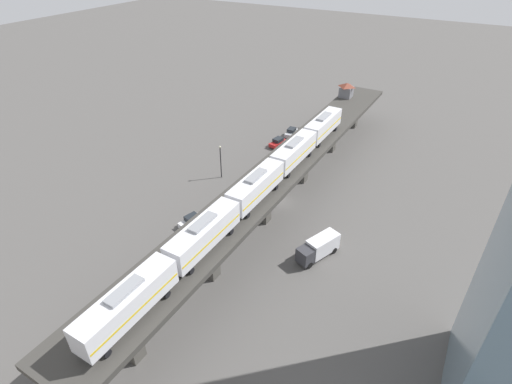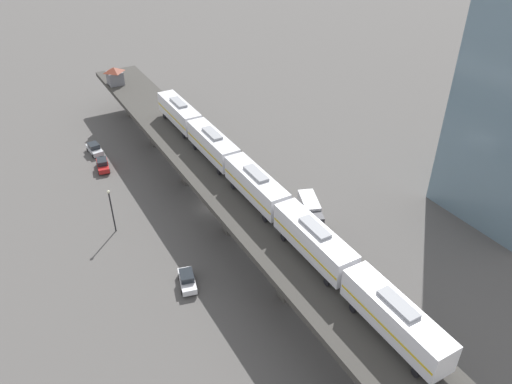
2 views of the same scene
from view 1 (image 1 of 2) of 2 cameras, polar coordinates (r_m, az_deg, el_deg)
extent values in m
plane|color=#514F4C|center=(72.48, 3.69, -1.38)|extent=(400.00, 400.00, 0.00)
cube|color=#393733|center=(68.66, 3.90, 3.56)|extent=(9.97, 92.13, 0.80)
cube|color=#47443F|center=(102.93, 13.86, 10.80)|extent=(1.83, 1.83, 6.79)
cube|color=#47443F|center=(89.76, 10.76, 7.81)|extent=(1.83, 1.83, 6.79)
cube|color=#47443F|center=(77.26, 6.69, 3.79)|extent=(1.83, 1.83, 6.79)
cube|color=#47443F|center=(65.81, 1.18, -1.73)|extent=(1.83, 1.83, 6.79)
cube|color=#47443F|center=(56.06, -6.50, -9.31)|extent=(1.83, 1.83, 6.79)
cube|color=#47443F|center=(49.04, -17.45, -19.25)|extent=(1.83, 1.83, 6.79)
cube|color=silver|center=(78.11, 9.57, 9.42)|extent=(3.00, 12.05, 3.10)
cube|color=gold|center=(78.23, 9.55, 9.22)|extent=(3.04, 11.81, 0.24)
cube|color=gray|center=(77.44, 9.68, 10.59)|extent=(1.47, 4.22, 0.36)
cylinder|color=black|center=(82.23, 11.33, 8.86)|extent=(0.23, 0.84, 0.84)
cylinder|color=black|center=(82.95, 9.79, 9.25)|extent=(0.23, 0.84, 0.84)
cylinder|color=black|center=(75.05, 9.03, 6.65)|extent=(0.23, 0.84, 0.84)
cylinder|color=black|center=(75.83, 7.36, 7.09)|extent=(0.23, 0.84, 0.84)
cube|color=silver|center=(67.56, 5.47, 5.80)|extent=(3.00, 12.05, 3.10)
cube|color=gold|center=(67.70, 5.45, 5.57)|extent=(3.04, 11.81, 0.24)
cube|color=gray|center=(66.79, 5.54, 7.11)|extent=(1.47, 4.22, 0.36)
cylinder|color=black|center=(71.55, 7.71, 5.38)|extent=(0.23, 0.84, 0.84)
cylinder|color=black|center=(72.37, 5.99, 5.85)|extent=(0.23, 0.84, 0.84)
cylinder|color=black|center=(64.82, 4.69, 2.42)|extent=(0.23, 0.84, 0.84)
cylinder|color=black|center=(65.73, 2.83, 2.97)|extent=(0.23, 0.84, 0.84)
cube|color=silver|center=(57.85, 0.00, 0.86)|extent=(3.00, 12.05, 3.10)
cube|color=gold|center=(58.01, 0.00, 0.61)|extent=(3.04, 11.81, 0.24)
cube|color=gray|center=(56.94, 0.00, 2.33)|extent=(1.47, 4.22, 0.36)
cylinder|color=black|center=(61.61, 2.94, 0.70)|extent=(0.23, 0.84, 0.84)
cylinder|color=black|center=(62.56, 1.02, 1.30)|extent=(0.23, 0.84, 0.84)
cylinder|color=black|center=(55.58, -1.15, -3.32)|extent=(0.23, 0.84, 0.84)
cylinder|color=black|center=(56.63, -3.20, -2.59)|extent=(0.23, 0.84, 0.84)
cube|color=silver|center=(49.45, -7.48, -5.90)|extent=(3.00, 12.05, 3.10)
cube|color=gold|center=(49.64, -7.45, -6.17)|extent=(3.04, 11.81, 0.24)
cube|color=gray|center=(48.38, -7.63, -4.32)|extent=(1.47, 4.22, 0.36)
cylinder|color=black|center=(52.81, -3.54, -5.66)|extent=(0.23, 0.84, 0.84)
cylinder|color=black|center=(53.92, -5.65, -4.83)|extent=(0.23, 0.84, 0.84)
cylinder|color=black|center=(47.90, -9.20, -11.05)|extent=(0.23, 0.84, 0.84)
cylinder|color=black|center=(49.11, -11.40, -9.98)|extent=(0.23, 0.84, 0.84)
cube|color=silver|center=(43.15, -17.88, -14.83)|extent=(3.00, 12.05, 3.10)
cube|color=gold|center=(43.37, -17.81, -15.10)|extent=(3.04, 11.81, 0.24)
cube|color=gray|center=(41.92, -18.29, -13.23)|extent=(1.47, 4.22, 0.36)
cylinder|color=black|center=(45.82, -12.54, -14.10)|extent=(0.23, 0.84, 0.84)
cylinder|color=black|center=(47.09, -14.76, -12.88)|extent=(0.23, 0.84, 0.84)
cylinder|color=black|center=(42.62, -20.44, -20.80)|extent=(0.23, 0.84, 0.84)
cylinder|color=black|center=(43.98, -22.60, -19.21)|extent=(0.23, 0.84, 0.84)
cube|color=slate|center=(100.71, 12.76, 13.78)|extent=(2.85, 2.85, 2.50)
pyramid|color=brown|center=(100.18, 12.88, 14.69)|extent=(3.27, 3.27, 0.90)
cube|color=#B7BABF|center=(96.49, 5.05, 8.39)|extent=(2.12, 4.52, 0.80)
cube|color=#1E2328|center=(96.30, 5.10, 8.85)|extent=(1.80, 2.31, 0.76)
cylinder|color=black|center=(97.63, 5.81, 8.40)|extent=(0.29, 0.68, 0.66)
cylinder|color=black|center=(98.15, 4.87, 8.59)|extent=(0.29, 0.68, 0.66)
cylinder|color=black|center=(95.18, 5.20, 7.75)|extent=(0.29, 0.68, 0.66)
cylinder|color=black|center=(95.72, 4.24, 7.95)|extent=(0.29, 0.68, 0.66)
cube|color=silver|center=(67.16, -9.18, -4.22)|extent=(2.89, 4.72, 0.80)
cube|color=#1E2328|center=(66.76, -9.14, -3.63)|extent=(2.16, 2.55, 0.76)
cylinder|color=black|center=(67.49, -7.75, -4.29)|extent=(0.40, 0.70, 0.66)
cylinder|color=black|center=(68.61, -8.64, -3.67)|extent=(0.40, 0.70, 0.66)
cylinder|color=black|center=(66.21, -9.68, -5.34)|extent=(0.40, 0.70, 0.66)
cylinder|color=black|center=(67.35, -10.56, -4.69)|extent=(0.40, 0.70, 0.66)
cube|color=#AD1E1E|center=(91.42, 3.10, 7.00)|extent=(2.55, 4.65, 0.80)
cube|color=#1E2328|center=(91.19, 3.17, 7.47)|extent=(2.01, 2.46, 0.76)
cylinder|color=black|center=(92.19, 4.06, 6.92)|extent=(0.35, 0.69, 0.66)
cylinder|color=black|center=(93.08, 3.21, 7.23)|extent=(0.35, 0.69, 0.66)
cylinder|color=black|center=(90.12, 2.98, 6.31)|extent=(0.35, 0.69, 0.66)
cylinder|color=black|center=(91.03, 2.12, 6.62)|extent=(0.35, 0.69, 0.66)
cube|color=#333338|center=(59.06, 7.06, -9.01)|extent=(2.79, 2.67, 2.30)
cube|color=silver|center=(60.99, 9.50, -7.39)|extent=(4.07, 5.68, 2.70)
cylinder|color=black|center=(60.32, 6.32, -9.33)|extent=(0.70, 1.06, 1.00)
cylinder|color=black|center=(59.35, 7.66, -10.32)|extent=(0.70, 1.06, 1.00)
cylinder|color=black|center=(63.28, 9.68, -7.26)|extent=(0.70, 1.06, 1.00)
cylinder|color=black|center=(62.32, 11.07, -8.20)|extent=(0.70, 1.06, 1.00)
cylinder|color=black|center=(78.19, -5.05, 4.16)|extent=(0.20, 0.20, 6.50)
sphere|color=beige|center=(76.57, -5.18, 6.43)|extent=(0.44, 0.44, 0.44)
camera|label=2|loc=(51.23, -69.44, 17.03)|focal=35.00mm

